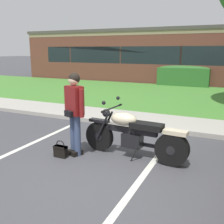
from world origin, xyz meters
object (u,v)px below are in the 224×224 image
Objects in this scene: motorcycle at (137,135)px; hedge_left at (183,76)px; handbag at (61,150)px; brick_building at (195,55)px; rider_person at (74,108)px.

hedge_left is (-1.26, 11.41, 0.17)m from motorcycle.
motorcycle is 1.59m from handbag.
motorcycle is 0.10× the size of brick_building.
rider_person reaches higher than handbag.
handbag is 17.60m from brick_building.
hedge_left reaches higher than motorcycle.
brick_building is at bearing 92.55° from hedge_left.
brick_building reaches higher than rider_person.
rider_person is 4.74× the size of handbag.
motorcycle is at bearing -84.92° from brick_building.
rider_person reaches higher than motorcycle.
rider_person is 11.79m from hedge_left.
motorcycle is at bearing 16.74° from rider_person.
motorcycle is 0.75× the size of hedge_left.
rider_person is 0.07× the size of brick_building.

